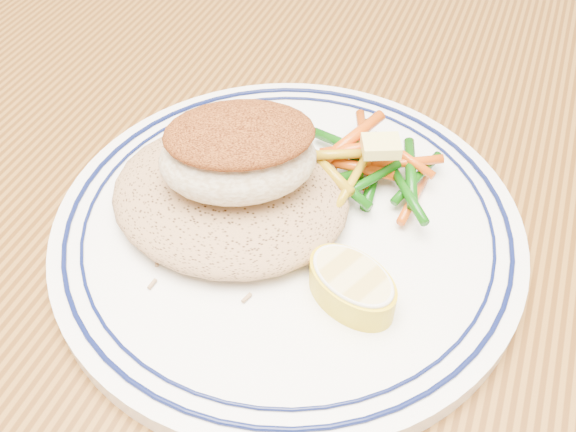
{
  "coord_description": "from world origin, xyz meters",
  "views": [
    {
      "loc": [
        0.05,
        -0.27,
        1.06
      ],
      "look_at": [
        -0.05,
        -0.02,
        0.77
      ],
      "focal_mm": 40.0,
      "sensor_mm": 36.0,
      "label": 1
    }
  ],
  "objects_px": {
    "fish_fillet": "(238,153)",
    "lemon_wedge": "(352,285)",
    "plate": "(288,227)",
    "vegetable_pile": "(363,167)",
    "rice_pilaf": "(230,191)",
    "dining_table": "(357,320)"
  },
  "relations": [
    {
      "from": "dining_table",
      "to": "rice_pilaf",
      "type": "bearing_deg",
      "value": -166.35
    },
    {
      "from": "plate",
      "to": "dining_table",
      "type": "bearing_deg",
      "value": 22.04
    },
    {
      "from": "fish_fillet",
      "to": "vegetable_pile",
      "type": "xyz_separation_m",
      "value": [
        0.06,
        0.05,
        -0.03
      ]
    },
    {
      "from": "vegetable_pile",
      "to": "plate",
      "type": "bearing_deg",
      "value": -122.72
    },
    {
      "from": "plate",
      "to": "fish_fillet",
      "type": "height_order",
      "value": "fish_fillet"
    },
    {
      "from": "dining_table",
      "to": "vegetable_pile",
      "type": "xyz_separation_m",
      "value": [
        -0.02,
        0.03,
        0.13
      ]
    },
    {
      "from": "dining_table",
      "to": "plate",
      "type": "relative_size",
      "value": 5.05
    },
    {
      "from": "dining_table",
      "to": "plate",
      "type": "height_order",
      "value": "plate"
    },
    {
      "from": "plate",
      "to": "fish_fillet",
      "type": "relative_size",
      "value": 2.57
    },
    {
      "from": "dining_table",
      "to": "plate",
      "type": "xyz_separation_m",
      "value": [
        -0.05,
        -0.02,
        0.11
      ]
    },
    {
      "from": "dining_table",
      "to": "vegetable_pile",
      "type": "distance_m",
      "value": 0.13
    },
    {
      "from": "rice_pilaf",
      "to": "plate",
      "type": "bearing_deg",
      "value": 2.28
    },
    {
      "from": "dining_table",
      "to": "fish_fillet",
      "type": "bearing_deg",
      "value": -166.72
    },
    {
      "from": "rice_pilaf",
      "to": "vegetable_pile",
      "type": "relative_size",
      "value": 1.46
    },
    {
      "from": "lemon_wedge",
      "to": "plate",
      "type": "bearing_deg",
      "value": 142.56
    },
    {
      "from": "plate",
      "to": "lemon_wedge",
      "type": "height_order",
      "value": "lemon_wedge"
    },
    {
      "from": "plate",
      "to": "lemon_wedge",
      "type": "distance_m",
      "value": 0.07
    },
    {
      "from": "fish_fillet",
      "to": "lemon_wedge",
      "type": "xyz_separation_m",
      "value": [
        0.09,
        -0.04,
        -0.03
      ]
    },
    {
      "from": "lemon_wedge",
      "to": "fish_fillet",
      "type": "bearing_deg",
      "value": 153.84
    },
    {
      "from": "dining_table",
      "to": "vegetable_pile",
      "type": "relative_size",
      "value": 14.32
    },
    {
      "from": "vegetable_pile",
      "to": "lemon_wedge",
      "type": "xyz_separation_m",
      "value": [
        0.02,
        -0.09,
        -0.0
      ]
    },
    {
      "from": "vegetable_pile",
      "to": "lemon_wedge",
      "type": "distance_m",
      "value": 0.1
    }
  ]
}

